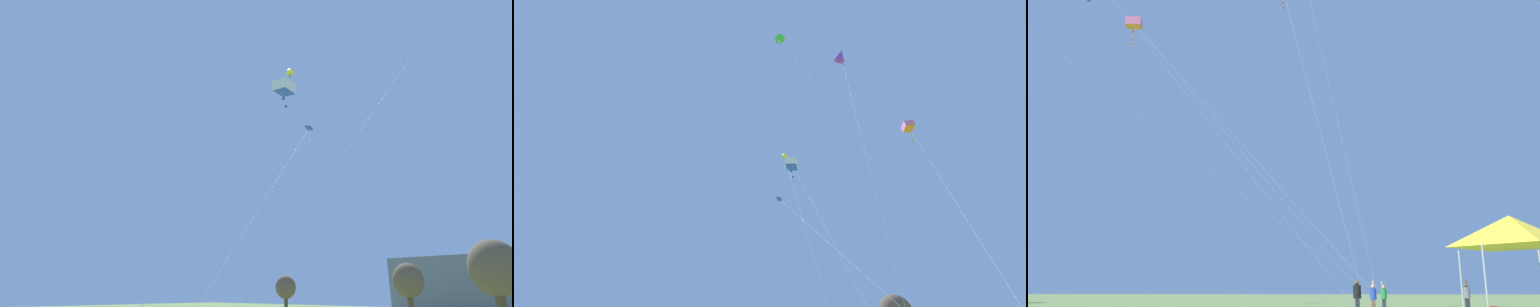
% 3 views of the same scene
% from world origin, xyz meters
% --- Properties ---
extents(festival_tent, '(2.88, 2.88, 3.57)m').
position_xyz_m(festival_tent, '(-8.97, 4.67, 3.08)').
color(festival_tent, '#B7B7BC').
rests_on(festival_tent, ground).
extents(person_black_shirt, '(0.42, 0.42, 1.79)m').
position_xyz_m(person_black_shirt, '(3.13, 8.76, 0.97)').
color(person_black_shirt, '#282833').
rests_on(person_black_shirt, ground).
extents(person_blue_shirt, '(0.37, 0.37, 1.82)m').
position_xyz_m(person_blue_shirt, '(5.07, 7.73, 0.88)').
color(person_blue_shirt, brown).
rests_on(person_blue_shirt, ground).
extents(person_grey_shirt, '(0.40, 0.40, 1.92)m').
position_xyz_m(person_grey_shirt, '(7.58, 1.80, 0.93)').
color(person_grey_shirt, '#282833').
rests_on(person_grey_shirt, ground).
extents(person_green_shirt, '(0.37, 0.37, 1.81)m').
position_xyz_m(person_green_shirt, '(7.29, 6.89, 0.87)').
color(person_green_shirt, '#282833').
rests_on(person_green_shirt, ground).
extents(kite_pink_box_1, '(5.12, 20.55, 23.75)m').
position_xyz_m(kite_pink_box_1, '(11.89, 26.32, 23.26)').
color(kite_pink_box_1, silver).
rests_on(kite_pink_box_1, ground).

